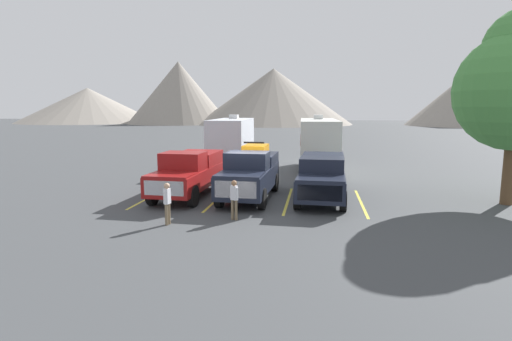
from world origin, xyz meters
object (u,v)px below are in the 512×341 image
camper_trailer_b (318,142)px  person_b (167,201)px  camper_trailer_a (232,140)px  person_a (234,197)px  pickup_truck_b (250,172)px  pickup_truck_c (322,176)px  pickup_truck_a (189,172)px

camper_trailer_b → person_b: camper_trailer_b is taller
camper_trailer_a → person_a: bearing=-77.8°
pickup_truck_b → pickup_truck_c: size_ratio=0.97×
person_a → pickup_truck_c: bearing=51.3°
pickup_truck_a → camper_trailer_a: size_ratio=0.72×
camper_trailer_b → camper_trailer_a: bearing=170.8°
pickup_truck_b → pickup_truck_a: bearing=179.9°
pickup_truck_b → person_a: bearing=-89.8°
pickup_truck_c → person_b: (-5.57, -5.12, -0.21)m
camper_trailer_b → pickup_truck_a: bearing=-125.3°
person_a → person_b: 2.47m
camper_trailer_a → camper_trailer_b: 6.14m
pickup_truck_c → person_b: bearing=-137.4°
pickup_truck_b → camper_trailer_a: (-2.91, 9.66, 0.74)m
pickup_truck_a → person_a: size_ratio=3.78×
camper_trailer_b → person_a: size_ratio=5.76×
pickup_truck_c → pickup_truck_b: bearing=-175.9°
person_b → pickup_truck_a: bearing=98.6°
pickup_truck_a → person_a: pickup_truck_a is taller
pickup_truck_a → camper_trailer_b: 10.66m
camper_trailer_a → person_a: 13.91m
pickup_truck_c → person_b: size_ratio=3.84×
pickup_truck_a → pickup_truck_c: pickup_truck_a is taller
camper_trailer_b → person_b: (-5.40, -13.57, -1.08)m
pickup_truck_a → person_b: 4.96m
pickup_truck_b → person_b: size_ratio=3.73×
camper_trailer_a → camper_trailer_b: (6.06, -0.98, 0.01)m
pickup_truck_b → person_b: pickup_truck_b is taller
pickup_truck_a → camper_trailer_a: bearing=89.5°
pickup_truck_c → person_a: 5.30m
camper_trailer_a → person_b: (0.66, -14.55, -1.06)m
pickup_truck_c → camper_trailer_a: camper_trailer_a is taller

